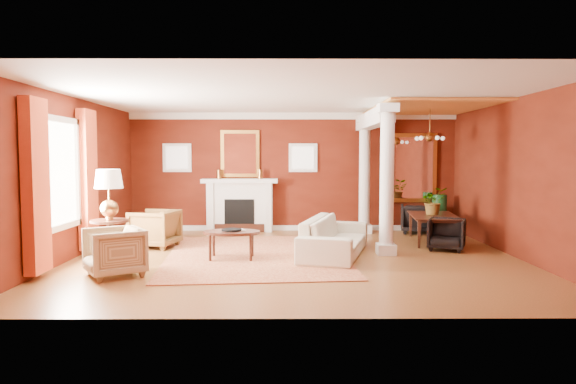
{
  "coord_description": "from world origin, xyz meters",
  "views": [
    {
      "loc": [
        -0.19,
        -9.19,
        1.84
      ],
      "look_at": [
        -0.13,
        0.65,
        1.15
      ],
      "focal_mm": 32.0,
      "sensor_mm": 36.0,
      "label": 1
    }
  ],
  "objects_px": {
    "armchair_leopard": "(155,227)",
    "coffee_table": "(232,233)",
    "armchair_stripe": "(114,249)",
    "side_table": "(109,199)",
    "sofa": "(335,230)",
    "dining_table": "(435,221)"
  },
  "relations": [
    {
      "from": "coffee_table",
      "to": "dining_table",
      "type": "xyz_separation_m",
      "value": [
        4.14,
        1.77,
        0.0
      ]
    },
    {
      "from": "coffee_table",
      "to": "side_table",
      "type": "height_order",
      "value": "side_table"
    },
    {
      "from": "armchair_leopard",
      "to": "sofa",
      "type": "bearing_deg",
      "value": 90.19
    },
    {
      "from": "sofa",
      "to": "armchair_stripe",
      "type": "distance_m",
      "value": 3.9
    },
    {
      "from": "armchair_stripe",
      "to": "side_table",
      "type": "height_order",
      "value": "side_table"
    },
    {
      "from": "sofa",
      "to": "coffee_table",
      "type": "relative_size",
      "value": 2.38
    },
    {
      "from": "armchair_stripe",
      "to": "sofa",
      "type": "bearing_deg",
      "value": 81.98
    },
    {
      "from": "coffee_table",
      "to": "side_table",
      "type": "bearing_deg",
      "value": -170.45
    },
    {
      "from": "armchair_leopard",
      "to": "armchair_stripe",
      "type": "relative_size",
      "value": 1.03
    },
    {
      "from": "side_table",
      "to": "dining_table",
      "type": "bearing_deg",
      "value": 18.88
    },
    {
      "from": "sofa",
      "to": "dining_table",
      "type": "height_order",
      "value": "sofa"
    },
    {
      "from": "armchair_leopard",
      "to": "coffee_table",
      "type": "height_order",
      "value": "armchair_leopard"
    },
    {
      "from": "sofa",
      "to": "dining_table",
      "type": "relative_size",
      "value": 1.43
    },
    {
      "from": "sofa",
      "to": "armchair_leopard",
      "type": "bearing_deg",
      "value": 92.13
    },
    {
      "from": "armchair_leopard",
      "to": "coffee_table",
      "type": "distance_m",
      "value": 2.06
    },
    {
      "from": "armchair_stripe",
      "to": "dining_table",
      "type": "relative_size",
      "value": 0.49
    },
    {
      "from": "sofa",
      "to": "armchair_stripe",
      "type": "height_order",
      "value": "sofa"
    },
    {
      "from": "armchair_stripe",
      "to": "dining_table",
      "type": "distance_m",
      "value": 6.56
    },
    {
      "from": "side_table",
      "to": "coffee_table",
      "type": "bearing_deg",
      "value": 9.55
    },
    {
      "from": "sofa",
      "to": "coffee_table",
      "type": "distance_m",
      "value": 1.91
    },
    {
      "from": "coffee_table",
      "to": "dining_table",
      "type": "height_order",
      "value": "dining_table"
    },
    {
      "from": "armchair_leopard",
      "to": "armchair_stripe",
      "type": "distance_m",
      "value": 2.47
    }
  ]
}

